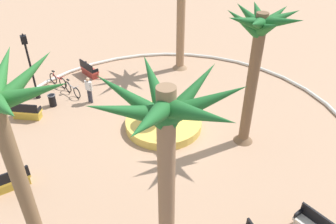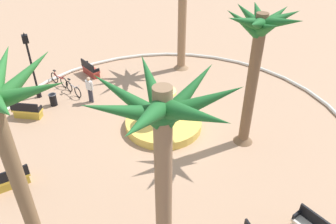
{
  "view_description": "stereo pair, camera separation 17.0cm",
  "coord_description": "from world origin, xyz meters",
  "px_view_note": "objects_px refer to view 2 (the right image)",
  "views": [
    {
      "loc": [
        6.01,
        12.79,
        10.39
      ],
      "look_at": [
        0.08,
        -0.07,
        1.0
      ],
      "focal_mm": 35.6,
      "sensor_mm": 36.0,
      "label": 1
    },
    {
      "loc": [
        5.85,
        12.86,
        10.39
      ],
      "look_at": [
        0.08,
        -0.07,
        1.0
      ],
      "focal_mm": 35.6,
      "sensor_mm": 36.0,
      "label": 2
    }
  ],
  "objects_px": {
    "palm_tree_by_curb": "(258,46)",
    "bicycle_by_lamppost": "(73,89)",
    "bench_east": "(27,112)",
    "bench_southeast": "(10,180)",
    "person_cyclist_helmet": "(90,88)",
    "lamppost": "(31,61)",
    "bench_southwest": "(91,70)",
    "palm_tree_near_fountain": "(163,139)",
    "trash_bin": "(53,99)",
    "fountain": "(164,122)",
    "bicycle_red_frame": "(59,80)"
  },
  "relations": [
    {
      "from": "bench_east",
      "to": "palm_tree_near_fountain",
      "type": "bearing_deg",
      "value": 108.15
    },
    {
      "from": "lamppost",
      "to": "fountain",
      "type": "bearing_deg",
      "value": 133.76
    },
    {
      "from": "palm_tree_by_curb",
      "to": "bicycle_red_frame",
      "type": "distance_m",
      "value": 13.0
    },
    {
      "from": "bench_east",
      "to": "bench_southwest",
      "type": "distance_m",
      "value": 5.64
    },
    {
      "from": "bench_southwest",
      "to": "trash_bin",
      "type": "xyz_separation_m",
      "value": [
        2.86,
        2.9,
        0.04
      ]
    },
    {
      "from": "palm_tree_near_fountain",
      "to": "bench_southeast",
      "type": "height_order",
      "value": "palm_tree_near_fountain"
    },
    {
      "from": "person_cyclist_helmet",
      "to": "bench_southeast",
      "type": "bearing_deg",
      "value": 49.04
    },
    {
      "from": "fountain",
      "to": "palm_tree_near_fountain",
      "type": "xyz_separation_m",
      "value": [
        2.94,
        6.8,
        4.71
      ]
    },
    {
      "from": "bench_east",
      "to": "bench_southwest",
      "type": "xyz_separation_m",
      "value": [
        -4.33,
        -3.62,
        0.0
      ]
    },
    {
      "from": "fountain",
      "to": "palm_tree_by_curb",
      "type": "height_order",
      "value": "palm_tree_by_curb"
    },
    {
      "from": "palm_tree_by_curb",
      "to": "person_cyclist_helmet",
      "type": "relative_size",
      "value": 4.09
    },
    {
      "from": "palm_tree_by_curb",
      "to": "bicycle_by_lamppost",
      "type": "distance_m",
      "value": 11.53
    },
    {
      "from": "bicycle_by_lamppost",
      "to": "person_cyclist_helmet",
      "type": "bearing_deg",
      "value": 120.8
    },
    {
      "from": "bench_east",
      "to": "bench_southwest",
      "type": "relative_size",
      "value": 0.97
    },
    {
      "from": "bench_east",
      "to": "bicycle_red_frame",
      "type": "distance_m",
      "value": 3.74
    },
    {
      "from": "bench_east",
      "to": "bicycle_by_lamppost",
      "type": "bearing_deg",
      "value": -151.84
    },
    {
      "from": "bench_east",
      "to": "bicycle_by_lamppost",
      "type": "relative_size",
      "value": 0.99
    },
    {
      "from": "fountain",
      "to": "bench_east",
      "type": "xyz_separation_m",
      "value": [
        6.44,
        -3.88,
        0.03
      ]
    },
    {
      "from": "palm_tree_near_fountain",
      "to": "bench_east",
      "type": "distance_m",
      "value": 12.17
    },
    {
      "from": "lamppost",
      "to": "person_cyclist_helmet",
      "type": "height_order",
      "value": "lamppost"
    },
    {
      "from": "bench_east",
      "to": "bicycle_by_lamppost",
      "type": "xyz_separation_m",
      "value": [
        -2.77,
        -1.48,
        0.04
      ]
    },
    {
      "from": "bicycle_red_frame",
      "to": "bench_southeast",
      "type": "bearing_deg",
      "value": 68.26
    },
    {
      "from": "trash_bin",
      "to": "bicycle_by_lamppost",
      "type": "height_order",
      "value": "bicycle_by_lamppost"
    },
    {
      "from": "fountain",
      "to": "bench_southeast",
      "type": "distance_m",
      "value": 7.66
    },
    {
      "from": "palm_tree_by_curb",
      "to": "lamppost",
      "type": "height_order",
      "value": "palm_tree_by_curb"
    },
    {
      "from": "lamppost",
      "to": "person_cyclist_helmet",
      "type": "bearing_deg",
      "value": 146.23
    },
    {
      "from": "palm_tree_near_fountain",
      "to": "palm_tree_by_curb",
      "type": "relative_size",
      "value": 1.02
    },
    {
      "from": "palm_tree_near_fountain",
      "to": "person_cyclist_helmet",
      "type": "xyz_separation_m",
      "value": [
        -0.04,
        -10.86,
        -4.11
      ]
    },
    {
      "from": "bench_southeast",
      "to": "trash_bin",
      "type": "distance_m",
      "value": 6.44
    },
    {
      "from": "fountain",
      "to": "palm_tree_by_curb",
      "type": "relative_size",
      "value": 0.6
    },
    {
      "from": "bench_southeast",
      "to": "bench_southwest",
      "type": "bearing_deg",
      "value": -121.72
    },
    {
      "from": "bench_southeast",
      "to": "bicycle_by_lamppost",
      "type": "bearing_deg",
      "value": -120.21
    },
    {
      "from": "bench_east",
      "to": "fountain",
      "type": "bearing_deg",
      "value": 148.95
    },
    {
      "from": "trash_bin",
      "to": "palm_tree_near_fountain",
      "type": "bearing_deg",
      "value": 100.09
    },
    {
      "from": "palm_tree_near_fountain",
      "to": "bench_southwest",
      "type": "bearing_deg",
      "value": -93.31
    },
    {
      "from": "fountain",
      "to": "bicycle_by_lamppost",
      "type": "height_order",
      "value": "fountain"
    },
    {
      "from": "bench_southeast",
      "to": "bicycle_red_frame",
      "type": "xyz_separation_m",
      "value": [
        -3.28,
        -8.23,
        0.04
      ]
    },
    {
      "from": "palm_tree_near_fountain",
      "to": "lamppost",
      "type": "height_order",
      "value": "palm_tree_near_fountain"
    },
    {
      "from": "bench_southeast",
      "to": "person_cyclist_helmet",
      "type": "height_order",
      "value": "person_cyclist_helmet"
    },
    {
      "from": "bench_southeast",
      "to": "bicycle_red_frame",
      "type": "distance_m",
      "value": 8.86
    },
    {
      "from": "fountain",
      "to": "trash_bin",
      "type": "relative_size",
      "value": 5.46
    },
    {
      "from": "bench_southwest",
      "to": "trash_bin",
      "type": "distance_m",
      "value": 4.07
    },
    {
      "from": "palm_tree_by_curb",
      "to": "lamppost",
      "type": "bearing_deg",
      "value": -44.45
    },
    {
      "from": "fountain",
      "to": "bench_southwest",
      "type": "height_order",
      "value": "fountain"
    },
    {
      "from": "trash_bin",
      "to": "person_cyclist_helmet",
      "type": "relative_size",
      "value": 0.45
    },
    {
      "from": "lamppost",
      "to": "trash_bin",
      "type": "height_order",
      "value": "lamppost"
    },
    {
      "from": "fountain",
      "to": "lamppost",
      "type": "bearing_deg",
      "value": -46.24
    },
    {
      "from": "bench_southwest",
      "to": "trash_bin",
      "type": "bearing_deg",
      "value": 45.4
    },
    {
      "from": "bicycle_red_frame",
      "to": "person_cyclist_helmet",
      "type": "height_order",
      "value": "person_cyclist_helmet"
    },
    {
      "from": "bench_southwest",
      "to": "person_cyclist_helmet",
      "type": "distance_m",
      "value": 3.57
    }
  ]
}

